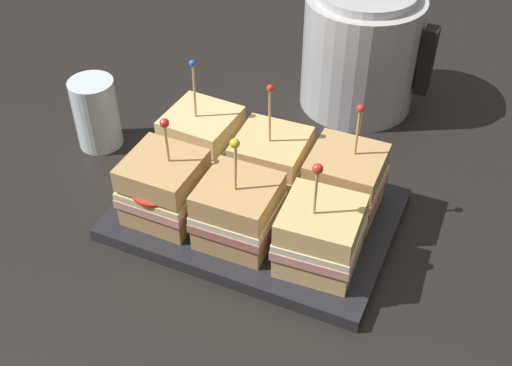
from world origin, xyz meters
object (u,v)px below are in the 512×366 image
Objects in this scene: sandwich_front_center at (239,212)px; sandwich_front_right at (320,236)px; serving_platter at (256,214)px; sandwich_front_left at (164,188)px; kettle_steel at (361,50)px; sandwich_back_center at (273,164)px; drinking_glass at (96,113)px; sandwich_back_left at (202,141)px; sandwich_back_right at (344,183)px.

sandwich_front_right is at bearing 0.34° from sandwich_front_center.
serving_platter is 0.12m from sandwich_front_left.
sandwich_front_center is 0.37m from kettle_steel.
drinking_glass is (-0.28, 0.01, -0.01)m from sandwich_back_center.
kettle_steel reaches higher than sandwich_back_left.
sandwich_front_center is 0.10m from sandwich_front_right.
sandwich_back_right reaches higher than drinking_glass.
sandwich_back_left is at bearing -1.80° from drinking_glass.
sandwich_front_center reaches higher than drinking_glass.
kettle_steel is at bearing 103.33° from sandwich_back_right.
serving_platter is 0.33m from kettle_steel.
sandwich_back_left reaches higher than sandwich_front_left.
sandwich_front_center is 0.90× the size of sandwich_back_left.
sandwich_back_center is (-0.10, 0.10, -0.00)m from sandwich_front_right.
sandwich_front_center is at bearing -179.66° from sandwich_front_right.
kettle_steel reaches higher than serving_platter.
sandwich_back_right is at bearing 91.85° from sandwich_front_right.
sandwich_back_left is (-0.10, 0.05, 0.05)m from serving_platter.
sandwich_front_center is 0.14m from sandwich_back_right.
kettle_steel is 0.41m from drinking_glass.
sandwich_front_center is at bearing -90.72° from sandwich_back_center.
drinking_glass reaches higher than serving_platter.
sandwich_back_center is at bearing -2.03° from drinking_glass.
sandwich_front_right is 0.38m from kettle_steel.
sandwich_back_left is at bearing 135.19° from sandwich_front_center.
serving_platter is 2.30× the size of sandwich_front_center.
kettle_steel is (0.03, 0.27, 0.03)m from sandwich_back_center.
serving_platter is 2.32× the size of sandwich_front_right.
sandwich_front_left is 0.87× the size of sandwich_back_left.
sandwich_front_left is at bearing -179.68° from sandwich_front_right.
serving_platter is at bearing -93.12° from sandwich_back_center.
sandwich_back_left is 0.18m from drinking_glass.
sandwich_back_center reaches higher than sandwich_front_center.
sandwich_front_left is 0.20m from sandwich_front_right.
sandwich_front_center is 1.43× the size of drinking_glass.
sandwich_back_right is (0.10, 0.00, 0.00)m from sandwich_back_center.
sandwich_back_left is 1.58× the size of drinking_glass.
sandwich_front_center is at bearing -44.81° from sandwich_back_left.
sandwich_back_left is 0.20m from sandwich_back_right.
sandwich_front_right is 0.71× the size of kettle_steel.
sandwich_back_right is 1.47× the size of drinking_glass.
kettle_steel is at bearing 83.71° from serving_platter.
sandwich_front_right is 0.40m from drinking_glass.
sandwich_back_left is at bearing 177.59° from sandwich_back_center.
sandwich_back_right is at bearing -76.67° from kettle_steel.
serving_platter is at bearing -26.83° from sandwich_back_left.
sandwich_front_center is at bearing -21.24° from drinking_glass.
sandwich_front_left is 0.94× the size of sandwich_back_right.
serving_platter is 0.29m from drinking_glass.
sandwich_back_left is (-0.00, 0.10, -0.00)m from sandwich_front_left.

